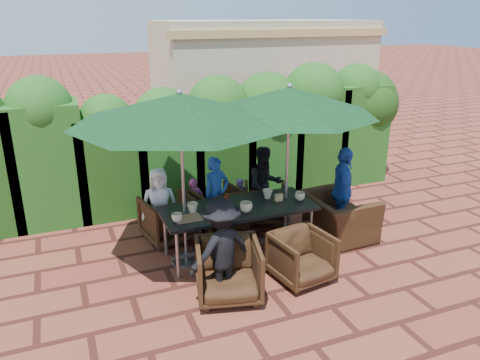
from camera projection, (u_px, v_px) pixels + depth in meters
name	position (u px, v px, depth m)	size (l,w,h in m)	color
ground	(239.00, 254.00, 6.95)	(80.00, 80.00, 0.00)	maroon
dining_table	(238.00, 212.00, 6.74)	(2.21, 0.90, 0.75)	black
umbrella_left	(180.00, 109.00, 6.01)	(2.89, 2.89, 2.46)	gray
umbrella_right	(289.00, 101.00, 6.54)	(2.51, 2.51, 2.46)	gray
chair_far_left	(169.00, 216.00, 7.29)	(0.75, 0.70, 0.77)	black
chair_far_mid	(218.00, 207.00, 7.64)	(0.75, 0.70, 0.77)	black
chair_far_right	(265.00, 201.00, 7.96)	(0.69, 0.65, 0.71)	black
chair_near_left	(228.00, 268.00, 5.77)	(0.78, 0.73, 0.80)	black
chair_near_right	(302.00, 255.00, 6.16)	(0.71, 0.66, 0.73)	black
chair_end_right	(338.00, 210.00, 7.33)	(1.07, 0.69, 0.93)	black
adult_far_left	(160.00, 204.00, 7.26)	(0.57, 0.34, 1.16)	white
adult_far_mid	(216.00, 195.00, 7.50)	(0.45, 0.37, 1.25)	#204FAF
adult_far_right	(265.00, 185.00, 7.83)	(0.63, 0.39, 1.31)	black
adult_near_left	(221.00, 249.00, 5.69)	(0.84, 0.39, 1.32)	black
adult_end_right	(342.00, 191.00, 7.40)	(0.84, 0.42, 1.43)	#204FAF
child_left	(195.00, 203.00, 7.72)	(0.30, 0.24, 0.83)	#DF4E9A
child_right	(241.00, 200.00, 7.94)	(0.27, 0.22, 0.76)	#7D4CA6
pedestrian_a	(231.00, 127.00, 10.72)	(1.73, 0.62, 1.85)	#238136
pedestrian_b	(274.00, 123.00, 11.44)	(0.82, 0.50, 1.70)	#DF4E9A
pedestrian_c	(309.00, 116.00, 11.69)	(1.24, 0.57, 1.93)	gray
cup_a	(177.00, 218.00, 6.21)	(0.15, 0.15, 0.12)	beige
cup_b	(193.00, 208.00, 6.49)	(0.15, 0.15, 0.14)	beige
cup_c	(246.00, 207.00, 6.52)	(0.18, 0.18, 0.14)	beige
cup_d	(268.00, 194.00, 7.00)	(0.15, 0.15, 0.14)	beige
cup_e	(300.00, 196.00, 6.94)	(0.15, 0.15, 0.12)	beige
ketchup_bottle	(226.00, 202.00, 6.65)	(0.04, 0.04, 0.17)	#B20C0A
sauce_bottle	(227.00, 199.00, 6.75)	(0.04, 0.04, 0.17)	#4C230C
serving_tray	(188.00, 218.00, 6.31)	(0.35, 0.25, 0.02)	#A1704E
number_block_left	(225.00, 205.00, 6.64)	(0.12, 0.06, 0.10)	#DDB571
number_block_right	(279.00, 197.00, 6.92)	(0.12, 0.06, 0.10)	#DDB571
hedge_wall	(189.00, 131.00, 8.50)	(9.10, 1.60, 2.49)	#17330E
building	(262.00, 77.00, 13.75)	(6.20, 3.08, 3.20)	beige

